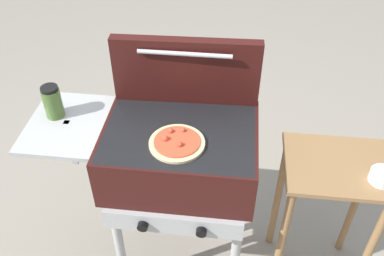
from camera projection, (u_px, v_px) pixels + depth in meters
name	position (u px, v px, depth m)	size (l,w,h in m)	color
ground_plane	(183.00, 255.00, 2.33)	(8.00, 8.00, 0.00)	gray
grill	(177.00, 156.00, 1.83)	(0.96, 0.53, 0.90)	#38110F
grill_lid_open	(186.00, 71.00, 1.80)	(0.63, 0.09, 0.30)	#38110F
pizza_pepperoni	(176.00, 142.00, 1.67)	(0.22, 0.22, 0.04)	beige
sauce_jar	(53.00, 102.00, 1.77)	(0.08, 0.08, 0.15)	#4C6B2D
prep_table	(327.00, 200.00, 1.91)	(0.44, 0.36, 0.78)	olive
topping_bowl_near	(383.00, 177.00, 1.68)	(0.11, 0.11, 0.04)	silver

